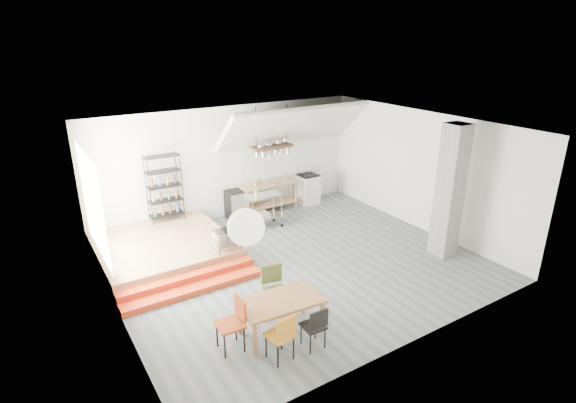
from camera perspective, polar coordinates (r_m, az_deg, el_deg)
floor at (r=10.66m, az=1.01°, el=-7.76°), size 8.00×8.00×0.00m
wall_back at (r=12.92m, az=-7.50°, el=4.89°), size 8.00×0.04×3.20m
wall_left at (r=8.64m, az=-21.80°, el=-4.59°), size 0.04×7.00×3.20m
wall_right at (r=12.54m, az=16.58°, el=3.71°), size 0.04×7.00×3.20m
ceiling at (r=9.56m, az=1.13°, el=9.37°), size 8.00×7.00×0.02m
slope_ceiling at (r=13.03m, az=0.72°, el=9.49°), size 4.40×1.44×1.32m
window_pane at (r=9.96m, az=-23.57°, el=-0.31°), size 0.02×2.50×2.20m
platform at (r=11.29m, az=-15.47°, el=-5.72°), size 3.00×3.00×0.40m
step_lower at (r=9.70m, az=-11.85°, el=-10.87°), size 3.00×0.35×0.13m
step_upper at (r=9.96m, az=-12.61°, el=-9.62°), size 3.00×0.35×0.27m
concrete_column at (r=11.12m, az=19.86°, el=1.20°), size 0.50×0.50×3.20m
kitchen_counter at (r=13.40m, az=-2.41°, el=1.25°), size 1.80×0.60×0.91m
stove at (r=14.15m, az=2.50°, el=1.70°), size 0.60×0.60×1.18m
pot_rack at (r=12.83m, az=-1.89°, el=6.68°), size 1.20×0.50×1.43m
wire_shelving at (r=12.07m, az=-15.45°, el=1.81°), size 0.88×0.38×1.80m
microwave_shelf at (r=10.40m, az=-7.77°, el=-5.33°), size 0.60×0.40×0.16m
paper_lantern at (r=7.10m, az=-5.35°, el=-3.28°), size 0.60×0.60×0.60m
dining_table at (r=8.08m, az=-0.95°, el=-12.81°), size 1.51×0.93×0.69m
chair_mustard at (r=7.53m, az=-0.72°, el=-16.42°), size 0.44×0.44×0.88m
chair_black at (r=7.81m, az=3.50°, el=-15.35°), size 0.38×0.38×0.81m
chair_olive at (r=8.68m, az=-1.85°, el=-10.60°), size 0.50×0.50×0.95m
chair_red at (r=7.82m, az=-6.87°, el=-14.64°), size 0.46×0.46×0.96m
rolling_cart at (r=12.28m, az=-3.12°, el=-0.64°), size 0.99×0.58×0.95m
mini_fridge at (r=13.03m, az=-6.70°, el=-0.41°), size 0.49×0.49×0.84m
microwave at (r=10.32m, az=-7.81°, el=-4.45°), size 0.58×0.40×0.31m
bowl at (r=13.30m, az=-1.99°, el=2.52°), size 0.27×0.27×0.05m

